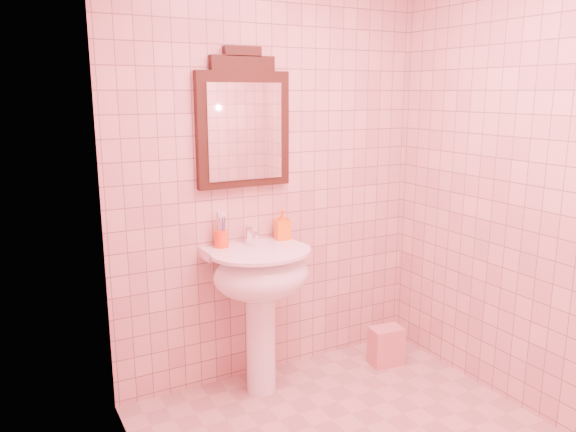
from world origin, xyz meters
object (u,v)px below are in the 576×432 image
pedestal_sink (261,284)px  toothbrush_cup (222,238)px  soap_dispenser (282,225)px  towel (386,346)px  mirror (244,124)px

pedestal_sink → toothbrush_cup: size_ratio=4.75×
toothbrush_cup → soap_dispenser: 0.39m
towel → toothbrush_cup: bearing=166.4°
mirror → soap_dispenser: (0.22, -0.05, -0.60)m
pedestal_sink → soap_dispenser: soap_dispenser is taller
mirror → soap_dispenser: size_ratio=4.25×
mirror → soap_dispenser: bearing=-14.0°
mirror → towel: bearing=-18.7°
toothbrush_cup → soap_dispenser: bearing=-1.7°
toothbrush_cup → mirror: bearing=14.2°
mirror → pedestal_sink: bearing=-90.0°
pedestal_sink → towel: bearing=-5.9°
towel → mirror: bearing=161.3°
mirror → soap_dispenser: mirror is taller
soap_dispenser → pedestal_sink: bearing=-137.4°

